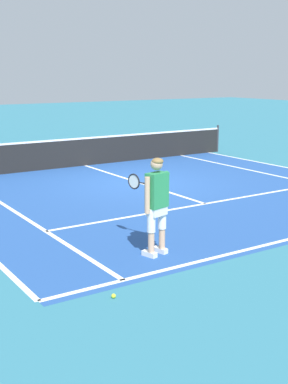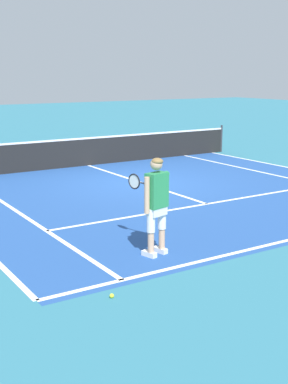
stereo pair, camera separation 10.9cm
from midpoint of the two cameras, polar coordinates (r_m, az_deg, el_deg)
ground_plane at (r=14.99m, az=-0.67°, el=0.99°), size 80.00×80.00×0.00m
court_inner_surface at (r=13.99m, az=2.05°, el=0.12°), size 10.98×9.82×0.00m
line_service at (r=12.68m, az=6.46°, el=-1.28°), size 8.23×0.10×0.01m
line_centre_service at (r=15.22m, az=-1.22°, el=1.18°), size 0.10×6.40×0.01m
line_singles_left at (r=12.16m, az=-14.03°, el=-2.21°), size 0.10×9.42×0.01m
line_singles_right at (r=16.65m, az=13.72°, el=1.83°), size 0.10×9.42×0.01m
tennis_net at (r=17.89m, az=-6.67°, el=4.46°), size 11.96×0.08×1.07m
tennis_player at (r=8.86m, az=0.96°, el=-0.83°), size 0.59×1.21×1.71m
tennis_ball_near_feet at (r=7.47m, az=-3.78°, el=-11.30°), size 0.07×0.07×0.07m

